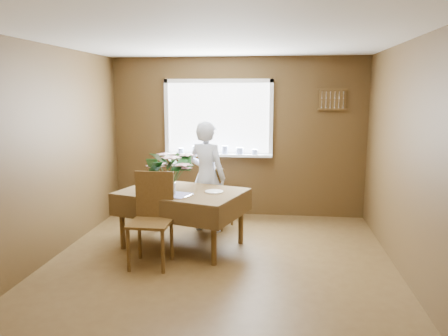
# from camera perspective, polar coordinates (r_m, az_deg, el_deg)

# --- Properties ---
(floor) EXTENTS (4.50, 4.50, 0.00)m
(floor) POSITION_cam_1_polar(r_m,az_deg,el_deg) (5.05, -0.79, -12.90)
(floor) COLOR #4E371A
(floor) RESTS_ON ground
(ceiling) EXTENTS (4.50, 4.50, 0.00)m
(ceiling) POSITION_cam_1_polar(r_m,az_deg,el_deg) (4.69, -0.87, 16.53)
(ceiling) COLOR white
(ceiling) RESTS_ON wall_back
(wall_back) EXTENTS (4.00, 0.00, 4.00)m
(wall_back) POSITION_cam_1_polar(r_m,az_deg,el_deg) (6.93, 1.74, 4.02)
(wall_back) COLOR brown
(wall_back) RESTS_ON floor
(wall_front) EXTENTS (4.00, 0.00, 4.00)m
(wall_front) POSITION_cam_1_polar(r_m,az_deg,el_deg) (2.55, -7.84, -6.29)
(wall_front) COLOR brown
(wall_front) RESTS_ON floor
(wall_left) EXTENTS (0.00, 4.50, 4.50)m
(wall_left) POSITION_cam_1_polar(r_m,az_deg,el_deg) (5.37, -22.50, 1.56)
(wall_left) COLOR brown
(wall_left) RESTS_ON floor
(wall_right) EXTENTS (0.00, 4.50, 4.50)m
(wall_right) POSITION_cam_1_polar(r_m,az_deg,el_deg) (4.86, 23.21, 0.72)
(wall_right) COLOR brown
(wall_right) RESTS_ON floor
(window_assembly) EXTENTS (1.72, 0.20, 1.22)m
(window_assembly) POSITION_cam_1_polar(r_m,az_deg,el_deg) (6.90, -0.79, 4.84)
(window_assembly) COLOR white
(window_assembly) RESTS_ON wall_back
(spoon_rack) EXTENTS (0.44, 0.05, 0.33)m
(spoon_rack) POSITION_cam_1_polar(r_m,az_deg,el_deg) (6.88, 13.99, 8.70)
(spoon_rack) COLOR brown
(spoon_rack) RESTS_ON wall_back
(dining_table) EXTENTS (1.74, 1.43, 0.74)m
(dining_table) POSITION_cam_1_polar(r_m,az_deg,el_deg) (5.56, -5.50, -3.85)
(dining_table) COLOR brown
(dining_table) RESTS_ON floor
(chair_far) EXTENTS (0.50, 0.50, 0.91)m
(chair_far) POSITION_cam_1_polar(r_m,az_deg,el_deg) (6.30, -1.30, -3.48)
(chair_far) COLOR brown
(chair_far) RESTS_ON floor
(chair_near) EXTENTS (0.46, 0.46, 1.06)m
(chair_near) POSITION_cam_1_polar(r_m,az_deg,el_deg) (5.08, -9.36, -6.09)
(chair_near) COLOR brown
(chair_near) RESTS_ON floor
(seated_woman) EXTENTS (0.67, 0.57, 1.57)m
(seated_woman) POSITION_cam_1_polar(r_m,az_deg,el_deg) (6.12, -2.28, -1.16)
(seated_woman) COLOR white
(seated_woman) RESTS_ON floor
(flower_bouquet) EXTENTS (0.58, 0.58, 0.49)m
(flower_bouquet) POSITION_cam_1_polar(r_m,az_deg,el_deg) (5.32, -6.98, -0.01)
(flower_bouquet) COLOR white
(flower_bouquet) RESTS_ON dining_table
(side_plate) EXTENTS (0.28, 0.28, 0.01)m
(side_plate) POSITION_cam_1_polar(r_m,az_deg,el_deg) (5.44, -1.29, -3.11)
(side_plate) COLOR white
(side_plate) RESTS_ON dining_table
(table_knife) EXTENTS (0.08, 0.19, 0.00)m
(table_knife) POSITION_cam_1_polar(r_m,az_deg,el_deg) (5.24, -4.63, -3.62)
(table_knife) COLOR silver
(table_knife) RESTS_ON dining_table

